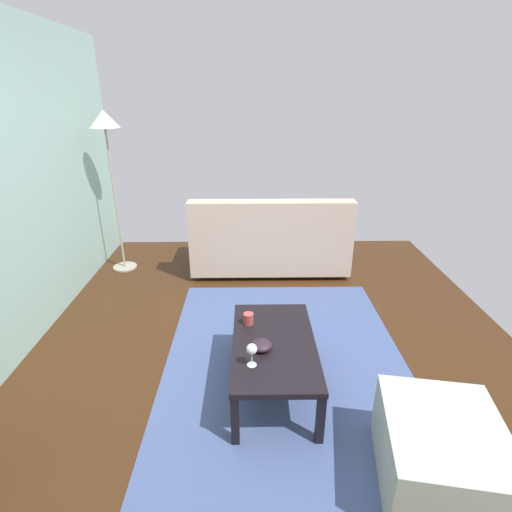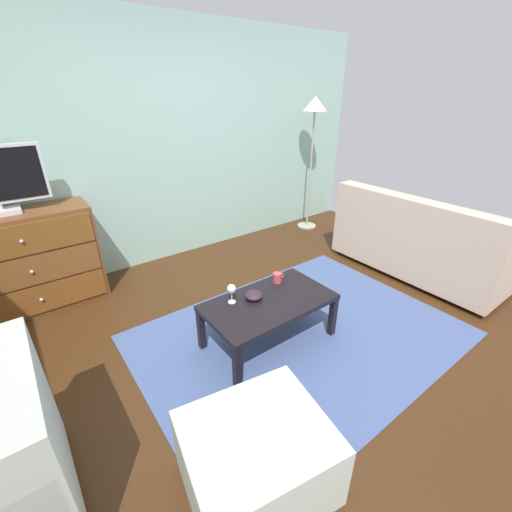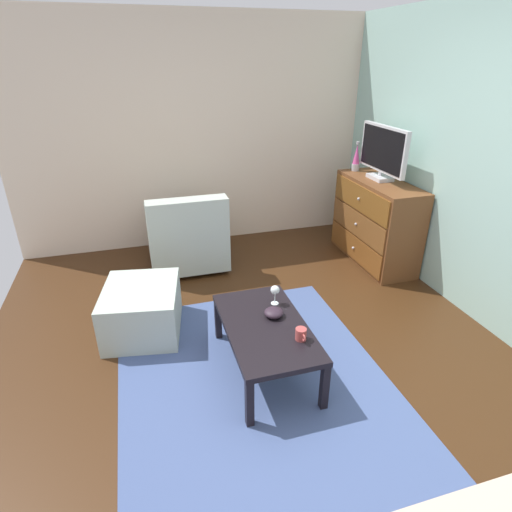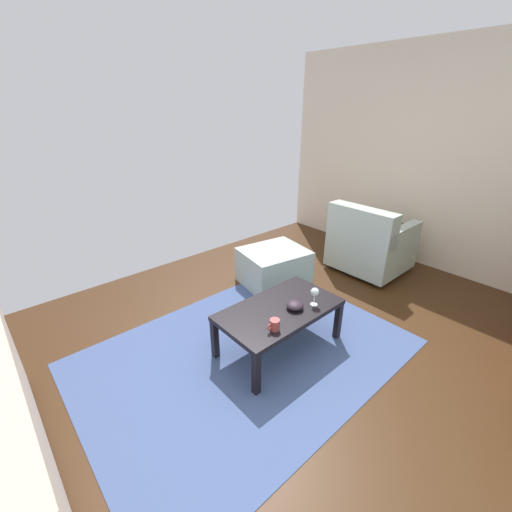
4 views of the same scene
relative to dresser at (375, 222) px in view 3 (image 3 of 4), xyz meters
name	(u,v)px [view 3 (image 3 of 4)]	position (x,y,z in m)	size (l,w,h in m)	color
ground_plane	(278,373)	(1.49, -1.66, -0.49)	(5.84, 4.42, 0.05)	#3C2210
wall_plain_left	(205,135)	(-1.19, -1.66, 0.83)	(0.12, 4.42, 2.59)	beige
area_rug	(260,395)	(1.69, -1.86, -0.46)	(2.60, 1.90, 0.01)	#425484
dresser	(375,222)	(0.00, 0.00, 0.00)	(1.16, 0.49, 0.93)	brown
tv	(383,151)	(-0.07, 0.02, 0.76)	(0.80, 0.18, 0.56)	silver
lava_lamp	(356,158)	(-0.48, -0.04, 0.61)	(0.09, 0.09, 0.33)	#B7B7BC
coffee_table	(265,330)	(1.43, -1.74, -0.11)	(1.02, 0.57, 0.40)	black
wine_glass	(275,291)	(1.18, -1.59, 0.05)	(0.07, 0.07, 0.16)	silver
mug	(301,334)	(1.66, -1.56, -0.02)	(0.11, 0.08, 0.08)	#AA4442
bowl_decorative	(274,313)	(1.35, -1.65, -0.03)	(0.14, 0.14, 0.06)	#2C1E2A
armchair	(187,236)	(-0.43, -2.05, -0.11)	(0.80, 0.81, 0.85)	#332319
ottoman	(142,310)	(0.68, -2.59, -0.26)	(0.70, 0.60, 0.41)	#ACBBAD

